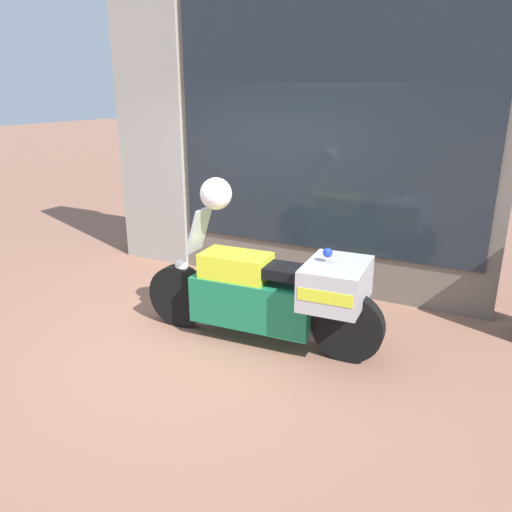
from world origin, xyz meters
The scene contains 5 objects.
ground_plane centered at (0.00, 0.00, 0.00)m, with size 60.00×60.00×0.00m, color #8E604C.
shop_building centered at (-0.43, 2.00, 2.00)m, with size 5.14×0.55×3.98m.
window_display centered at (0.47, 2.03, 0.48)m, with size 3.60×0.30×2.02m.
paramedic_motorcycle centered at (0.66, 0.23, 0.55)m, with size 2.50×0.77×1.32m.
white_helmet centered at (0.04, 0.19, 1.48)m, with size 0.31×0.31×0.31m, color white.
Camera 1 is at (2.57, -3.81, 2.43)m, focal length 35.00 mm.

